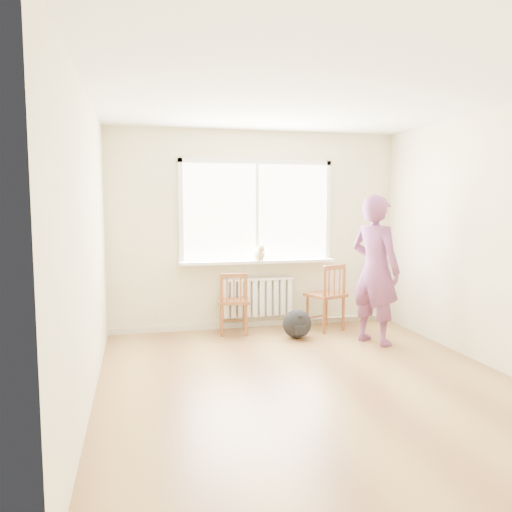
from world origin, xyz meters
TOP-DOWN VIEW (x-y plane):
  - floor at (0.00, 0.00)m, footprint 4.50×4.50m
  - ceiling at (0.00, 0.00)m, footprint 4.50×4.50m
  - back_wall at (0.00, 2.25)m, footprint 4.00×0.01m
  - window at (0.00, 2.22)m, footprint 2.12×0.05m
  - windowsill at (0.00, 2.14)m, footprint 2.15×0.22m
  - radiator at (0.00, 2.16)m, footprint 1.00×0.12m
  - heating_pipe at (1.25, 2.19)m, footprint 1.40×0.04m
  - baseboard at (0.00, 2.23)m, footprint 4.00×0.03m
  - chair_left at (-0.39, 1.90)m, footprint 0.46×0.44m
  - chair_right at (0.89, 1.81)m, footprint 0.57×0.56m
  - person at (1.23, 1.11)m, footprint 0.69×0.79m
  - cat at (-0.00, 2.06)m, footprint 0.16×0.37m
  - backpack at (0.37, 1.53)m, footprint 0.40×0.32m

SIDE VIEW (x-z plane):
  - floor at x=0.00m, z-range 0.00..0.00m
  - baseboard at x=0.00m, z-range 0.00..0.08m
  - heating_pipe at x=1.25m, z-range 0.06..0.10m
  - backpack at x=0.37m, z-range 0.00..0.37m
  - chair_left at x=-0.39m, z-range 0.00..0.83m
  - radiator at x=0.00m, z-range 0.16..0.71m
  - chair_right at x=0.89m, z-range 0.00..0.91m
  - person at x=1.23m, z-range 0.00..1.82m
  - windowsill at x=0.00m, z-range 0.91..0.95m
  - cat at x=0.00m, z-range 0.93..1.17m
  - back_wall at x=0.00m, z-range 0.00..2.70m
  - window at x=0.00m, z-range 0.95..2.37m
  - ceiling at x=0.00m, z-range 2.70..2.70m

